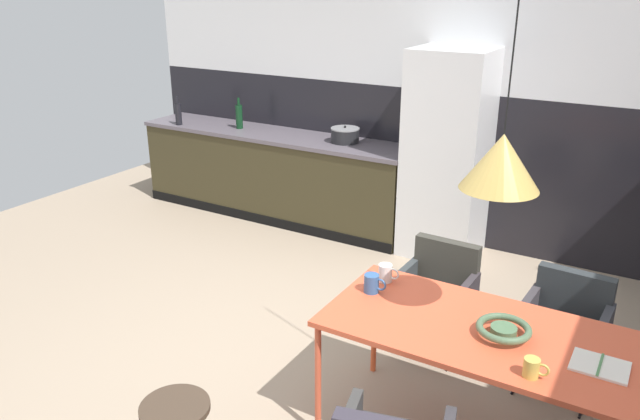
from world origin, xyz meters
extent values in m
plane|color=tan|center=(0.00, 0.00, 0.00)|extent=(8.53, 8.53, 0.00)
cube|color=black|center=(0.00, 2.80, 0.73)|extent=(6.56, 0.12, 1.45)
cube|color=white|center=(0.00, 2.80, 2.18)|extent=(6.56, 0.12, 1.45)
cube|color=#39321D|center=(-1.60, 2.44, 0.44)|extent=(3.06, 0.60, 0.87)
cube|color=#5C545D|center=(-1.60, 2.44, 0.89)|extent=(3.09, 0.63, 0.04)
cube|color=black|center=(-1.60, 2.13, 0.05)|extent=(3.06, 0.01, 0.10)
cube|color=silver|center=(0.29, 2.44, 0.94)|extent=(0.68, 0.60, 1.88)
cube|color=#DD5534|center=(1.35, 0.06, 0.73)|extent=(1.61, 0.79, 0.03)
cylinder|color=#E45A30|center=(0.58, 0.41, 0.36)|extent=(0.04, 0.04, 0.72)
cylinder|color=#D54D2F|center=(2.11, 0.41, 0.36)|extent=(0.04, 0.04, 0.72)
cylinder|color=#DA5638|center=(0.58, -0.29, 0.36)|extent=(0.04, 0.04, 0.72)
cube|color=#343538|center=(0.81, 0.86, 0.39)|extent=(0.49, 0.47, 0.06)
cube|color=#3A3831|center=(0.82, 1.06, 0.58)|extent=(0.46, 0.09, 0.32)
cube|color=#363034|center=(1.03, 0.85, 0.49)|extent=(0.06, 0.42, 0.14)
cube|color=#353A3B|center=(0.59, 0.87, 0.49)|extent=(0.06, 0.42, 0.14)
cylinder|color=black|center=(1.01, 0.66, 0.18)|extent=(0.02, 0.02, 0.36)
cylinder|color=black|center=(0.61, 0.68, 0.18)|extent=(0.02, 0.02, 0.36)
cylinder|color=black|center=(1.02, 1.04, 0.18)|extent=(0.02, 0.02, 0.36)
cylinder|color=black|center=(0.62, 1.06, 0.18)|extent=(0.02, 0.02, 0.36)
cylinder|color=black|center=(1.01, 0.85, 0.01)|extent=(0.03, 0.41, 0.02)
cylinder|color=black|center=(0.61, 0.87, 0.01)|extent=(0.03, 0.41, 0.02)
cube|color=#343538|center=(1.65, 0.82, 0.42)|extent=(0.50, 0.49, 0.06)
cube|color=#2D3134|center=(1.66, 1.02, 0.60)|extent=(0.46, 0.10, 0.29)
cube|color=#35373D|center=(1.87, 0.81, 0.52)|extent=(0.07, 0.42, 0.14)
cube|color=#383438|center=(1.43, 0.83, 0.52)|extent=(0.07, 0.42, 0.14)
cylinder|color=black|center=(1.84, 0.62, 0.20)|extent=(0.02, 0.02, 0.39)
cylinder|color=black|center=(1.44, 0.64, 0.20)|extent=(0.02, 0.02, 0.39)
cylinder|color=black|center=(1.86, 1.00, 0.20)|extent=(0.02, 0.02, 0.39)
cylinder|color=black|center=(1.46, 1.02, 0.20)|extent=(0.02, 0.02, 0.39)
cylinder|color=black|center=(1.85, 0.81, 0.01)|extent=(0.04, 0.41, 0.02)
cylinder|color=black|center=(1.45, 0.83, 0.01)|extent=(0.04, 0.41, 0.02)
cylinder|color=#4C704C|center=(1.46, 0.05, 0.77)|extent=(0.13, 0.13, 0.05)
torus|color=#4D694A|center=(1.46, 0.05, 0.79)|extent=(0.28, 0.28, 0.04)
cube|color=white|center=(1.86, 0.01, 0.75)|extent=(0.13, 0.20, 0.01)
cube|color=white|center=(1.98, 0.01, 0.75)|extent=(0.13, 0.20, 0.01)
cube|color=#4C7F4C|center=(1.92, 0.01, 0.76)|extent=(0.01, 0.20, 0.00)
cylinder|color=gold|center=(1.66, -0.22, 0.79)|extent=(0.07, 0.07, 0.09)
torus|color=gold|center=(1.71, -0.22, 0.80)|extent=(0.06, 0.01, 0.06)
cylinder|color=#335B93|center=(0.69, 0.13, 0.80)|extent=(0.09, 0.09, 0.11)
torus|color=#335B93|center=(0.74, 0.13, 0.81)|extent=(0.07, 0.01, 0.07)
cylinder|color=white|center=(0.70, 0.29, 0.80)|extent=(0.08, 0.08, 0.11)
torus|color=white|center=(0.75, 0.29, 0.81)|extent=(0.07, 0.01, 0.07)
cylinder|color=black|center=(-0.77, 2.48, 0.98)|extent=(0.28, 0.28, 0.13)
cylinder|color=gray|center=(-0.77, 2.48, 1.05)|extent=(0.28, 0.28, 0.01)
sphere|color=black|center=(-0.77, 2.48, 1.07)|extent=(0.02, 0.02, 0.02)
cylinder|color=black|center=(-2.71, 2.22, 1.03)|extent=(0.07, 0.07, 0.23)
cylinder|color=black|center=(-2.71, 2.22, 1.19)|extent=(0.03, 0.03, 0.09)
cylinder|color=#0F3319|center=(-2.03, 2.42, 1.04)|extent=(0.07, 0.07, 0.25)
cylinder|color=#0F3319|center=(-2.03, 2.42, 1.20)|extent=(0.03, 0.03, 0.08)
cylinder|color=#423326|center=(0.12, -0.92, 0.42)|extent=(0.35, 0.35, 0.03)
cylinder|color=black|center=(1.35, 0.10, 2.31)|extent=(0.01, 0.01, 1.10)
cone|color=tan|center=(1.35, 0.10, 1.63)|extent=(0.38, 0.38, 0.27)
camera|label=1|loc=(2.03, -2.71, 2.44)|focal=34.50mm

